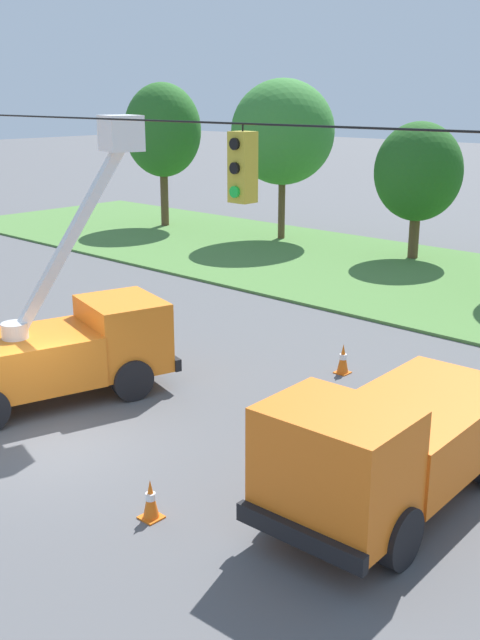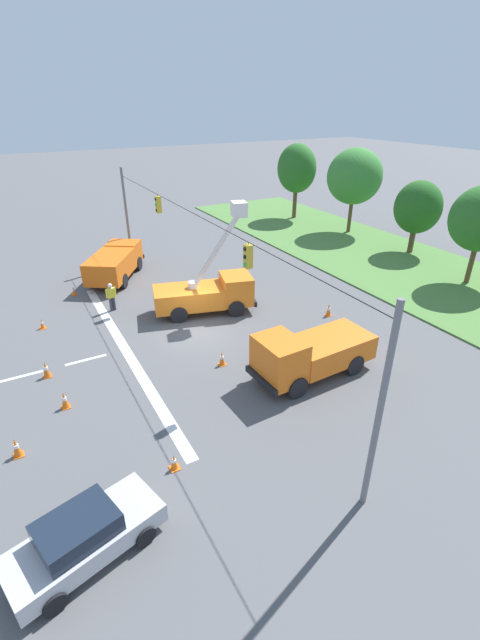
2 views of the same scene
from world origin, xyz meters
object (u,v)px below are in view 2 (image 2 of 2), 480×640
(sedan_silver, at_px, (84,536))
(utility_truck_bucket_lift, at_px, (208,291))
(utility_truck_support_near, at_px, (309,353))
(traffic_cone_lane_edge_a, at_px, (42,324))
(traffic_cone_mid_left, at_px, (329,310))
(traffic_cone_near_bucket, at_px, (16,447))
(tree_far_west, at_px, (297,169))
(traffic_cone_mid_right, at_px, (46,369))
(utility_truck_support_far, at_px, (115,262))
(traffic_cone_foreground_left, at_px, (222,358))
(traffic_cone_far_left, at_px, (64,400))
(road_worker, at_px, (111,295))
(tree_centre, at_px, (418,208))
(traffic_cone_foreground_right, at_px, (74,291))
(traffic_cone_far_right, at_px, (174,462))
(tree_west, at_px, (355,177))

(sedan_silver, bearing_deg, utility_truck_bucket_lift, 142.29)
(utility_truck_support_near, bearing_deg, traffic_cone_lane_edge_a, -136.60)
(traffic_cone_mid_left, xyz_separation_m, traffic_cone_near_bucket, (3.43, -17.19, -0.00))
(utility_truck_bucket_lift, height_order, traffic_cone_near_bucket, utility_truck_bucket_lift)
(tree_far_west, height_order, traffic_cone_near_bucket, tree_far_west)
(traffic_cone_mid_left, height_order, traffic_cone_mid_right, traffic_cone_mid_right)
(utility_truck_support_near, height_order, utility_truck_support_far, utility_truck_support_near)
(traffic_cone_foreground_left, bearing_deg, traffic_cone_mid_left, 101.84)
(traffic_cone_near_bucket, xyz_separation_m, traffic_cone_far_left, (-2.04, 1.97, -0.00))
(tree_far_west, distance_m, traffic_cone_mid_right, 33.66)
(sedan_silver, bearing_deg, traffic_cone_far_left, 175.72)
(tree_far_west, xyz_separation_m, road_worker, (13.26, -22.95, -4.14))
(tree_far_west, bearing_deg, tree_centre, 6.77)
(tree_centre, xyz_separation_m, traffic_cone_mid_right, (4.52, -29.16, -3.39))
(traffic_cone_foreground_right, bearing_deg, tree_far_west, 111.44)
(tree_far_west, relative_size, traffic_cone_far_right, 12.06)
(tree_far_west, distance_m, sedan_silver, 40.18)
(utility_truck_support_near, distance_m, traffic_cone_foreground_right, 16.99)
(traffic_cone_foreground_left, height_order, traffic_cone_mid_left, traffic_cone_mid_left)
(road_worker, xyz_separation_m, traffic_cone_mid_left, (7.01, 11.10, -0.60))
(tree_west, height_order, utility_truck_bucket_lift, tree_west)
(tree_centre, height_order, traffic_cone_lane_edge_a, tree_centre)
(road_worker, relative_size, traffic_cone_mid_right, 2.14)
(traffic_cone_foreground_left, height_order, traffic_cone_far_right, traffic_cone_foreground_left)
(tree_west, relative_size, road_worker, 4.37)
(traffic_cone_foreground_right, distance_m, traffic_cone_lane_edge_a, 4.68)
(utility_truck_bucket_lift, relative_size, utility_truck_support_far, 1.02)
(tree_far_west, xyz_separation_m, utility_truck_support_far, (8.11, -21.37, -3.92))
(road_worker, xyz_separation_m, traffic_cone_far_right, (13.78, -1.32, -0.70))
(road_worker, xyz_separation_m, traffic_cone_mid_right, (5.63, -4.50, -0.59))
(utility_truck_support_near, relative_size, traffic_cone_foreground_right, 10.20)
(road_worker, bearing_deg, traffic_cone_mid_left, 57.73)
(utility_truck_bucket_lift, height_order, traffic_cone_mid_left, utility_truck_bucket_lift)
(road_worker, height_order, traffic_cone_foreground_right, road_worker)
(tree_west, distance_m, traffic_cone_far_left, 32.27)
(sedan_silver, relative_size, traffic_cone_mid_right, 5.57)
(utility_truck_support_near, relative_size, traffic_cone_mid_right, 7.29)
(traffic_cone_foreground_left, height_order, traffic_cone_mid_right, traffic_cone_mid_right)
(utility_truck_bucket_lift, xyz_separation_m, traffic_cone_mid_left, (4.00, 6.02, -0.94))
(tree_centre, relative_size, traffic_cone_mid_left, 7.41)
(traffic_cone_mid_left, bearing_deg, traffic_cone_lane_edge_a, -113.43)
(traffic_cone_far_left, bearing_deg, tree_centre, 104.22)
(utility_truck_support_near, bearing_deg, utility_truck_bucket_lift, -171.90)
(traffic_cone_far_left, bearing_deg, tree_far_west, 128.67)
(traffic_cone_near_bucket, xyz_separation_m, traffic_cone_lane_edge_a, (-10.02, 1.99, -0.11))
(traffic_cone_mid_right, bearing_deg, tree_west, 112.17)
(utility_truck_support_near, relative_size, traffic_cone_far_left, 7.68)
(tree_west, height_order, tree_centre, tree_west)
(sedan_silver, relative_size, road_worker, 2.61)
(utility_truck_bucket_lift, bearing_deg, traffic_cone_far_left, -59.63)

